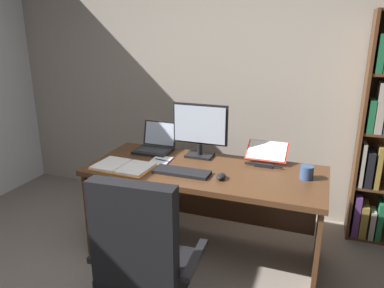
% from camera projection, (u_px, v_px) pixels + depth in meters
% --- Properties ---
extents(wall_back, '(5.41, 0.12, 2.76)m').
position_uv_depth(wall_back, '(234.00, 70.00, 3.51)').
color(wall_back, '#A89E8E').
rests_on(wall_back, ground).
extents(desk, '(1.79, 0.76, 0.74)m').
position_uv_depth(desk, '(208.00, 188.00, 2.93)').
color(desk, '#4C2D19').
rests_on(desk, ground).
extents(office_chair, '(0.63, 0.60, 1.03)m').
position_uv_depth(office_chair, '(144.00, 271.00, 2.12)').
color(office_chair, black).
rests_on(office_chair, ground).
extents(monitor, '(0.46, 0.16, 0.44)m').
position_uv_depth(monitor, '(200.00, 131.00, 3.01)').
color(monitor, black).
rests_on(monitor, desk).
extents(laptop, '(0.31, 0.29, 0.24)m').
position_uv_depth(laptop, '(155.00, 145.00, 3.20)').
color(laptop, black).
rests_on(laptop, desk).
extents(keyboard, '(0.42, 0.15, 0.02)m').
position_uv_depth(keyboard, '(182.00, 172.00, 2.71)').
color(keyboard, black).
rests_on(keyboard, desk).
extents(computer_mouse, '(0.06, 0.10, 0.04)m').
position_uv_depth(computer_mouse, '(221.00, 176.00, 2.60)').
color(computer_mouse, black).
rests_on(computer_mouse, desk).
extents(reading_stand_with_book, '(0.32, 0.26, 0.15)m').
position_uv_depth(reading_stand_with_book, '(267.00, 153.00, 2.92)').
color(reading_stand_with_book, black).
rests_on(reading_stand_with_book, desk).
extents(open_binder, '(0.46, 0.31, 0.02)m').
position_uv_depth(open_binder, '(123.00, 166.00, 2.81)').
color(open_binder, orange).
rests_on(open_binder, desk).
extents(notepad, '(0.16, 0.22, 0.01)m').
position_uv_depth(notepad, '(160.00, 161.00, 2.95)').
color(notepad, white).
rests_on(notepad, desk).
extents(pen, '(0.14, 0.04, 0.01)m').
position_uv_depth(pen, '(163.00, 160.00, 2.94)').
color(pen, navy).
rests_on(pen, notepad).
extents(coffee_mug, '(0.09, 0.09, 0.10)m').
position_uv_depth(coffee_mug, '(307.00, 172.00, 2.60)').
color(coffee_mug, '#334C7A').
rests_on(coffee_mug, desk).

